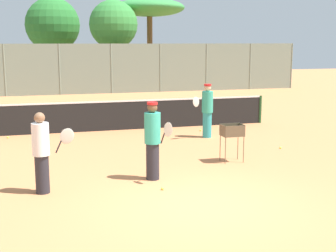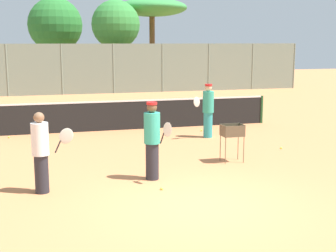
% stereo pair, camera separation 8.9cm
% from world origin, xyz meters
% --- Properties ---
extents(ground_plane, '(80.00, 80.00, 0.00)m').
position_xyz_m(ground_plane, '(0.00, 0.00, 0.00)').
color(ground_plane, '#D37F4C').
extents(tennis_net, '(10.91, 0.10, 1.07)m').
position_xyz_m(tennis_net, '(0.00, 8.20, 0.56)').
color(tennis_net, '#26592D').
rests_on(tennis_net, ground_plane).
extents(back_fence, '(27.85, 0.08, 3.02)m').
position_xyz_m(back_fence, '(-0.00, 20.38, 1.51)').
color(back_fence, gray).
rests_on(back_fence, ground_plane).
extents(tree_0, '(3.16, 3.16, 5.82)m').
position_xyz_m(tree_0, '(2.12, 22.83, 4.22)').
color(tree_0, brown).
rests_on(tree_0, ground_plane).
extents(tree_1, '(3.80, 3.80, 6.19)m').
position_xyz_m(tree_1, '(-1.59, 26.38, 4.27)').
color(tree_1, brown).
rests_on(tree_1, ground_plane).
extents(tree_2, '(4.94, 4.94, 6.11)m').
position_xyz_m(tree_2, '(5.02, 24.71, 5.42)').
color(tree_2, brown).
rests_on(tree_2, ground_plane).
extents(player_white_outfit, '(0.51, 0.87, 1.79)m').
position_xyz_m(player_white_outfit, '(-0.47, 1.95, 0.93)').
color(player_white_outfit, '#26262D').
rests_on(player_white_outfit, ground_plane).
extents(player_red_cap, '(0.85, 0.54, 1.77)m').
position_xyz_m(player_red_cap, '(2.41, 6.12, 0.92)').
color(player_red_cap, teal).
rests_on(player_red_cap, ground_plane).
extents(player_yellow_shirt, '(0.90, 0.35, 1.71)m').
position_xyz_m(player_yellow_shirt, '(-2.92, 1.62, 0.88)').
color(player_yellow_shirt, '#26262D').
rests_on(player_yellow_shirt, ground_plane).
extents(ball_cart, '(0.56, 0.41, 1.00)m').
position_xyz_m(ball_cart, '(1.91, 2.94, 0.76)').
color(ball_cart, brown).
rests_on(ball_cart, ground_plane).
extents(tennis_ball_0, '(0.07, 0.07, 0.07)m').
position_xyz_m(tennis_ball_0, '(2.58, 7.20, 0.03)').
color(tennis_ball_0, '#D1E54C').
rests_on(tennis_ball_0, ground_plane).
extents(tennis_ball_2, '(0.07, 0.07, 0.07)m').
position_xyz_m(tennis_ball_2, '(0.63, 5.98, 0.03)').
color(tennis_ball_2, '#D1E54C').
rests_on(tennis_ball_2, ground_plane).
extents(tennis_ball_3, '(0.07, 0.07, 0.07)m').
position_xyz_m(tennis_ball_3, '(3.91, 3.93, 0.03)').
color(tennis_ball_3, '#D1E54C').
rests_on(tennis_ball_3, ground_plane).
extents(tennis_ball_4, '(0.07, 0.07, 0.07)m').
position_xyz_m(tennis_ball_4, '(-0.47, 1.12, 0.03)').
color(tennis_ball_4, '#D1E54C').
rests_on(tennis_ball_4, ground_plane).
extents(tennis_ball_5, '(0.07, 0.07, 0.07)m').
position_xyz_m(tennis_ball_5, '(3.83, 7.17, 0.03)').
color(tennis_ball_5, '#D1E54C').
rests_on(tennis_ball_5, ground_plane).
extents(tennis_ball_6, '(0.07, 0.07, 0.07)m').
position_xyz_m(tennis_ball_6, '(-3.93, 7.76, 0.03)').
color(tennis_ball_6, '#D1E54C').
rests_on(tennis_ball_6, ground_plane).
extents(parked_car, '(4.20, 1.70, 1.60)m').
position_xyz_m(parked_car, '(-5.27, 25.25, 0.66)').
color(parked_car, white).
rests_on(parked_car, ground_plane).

